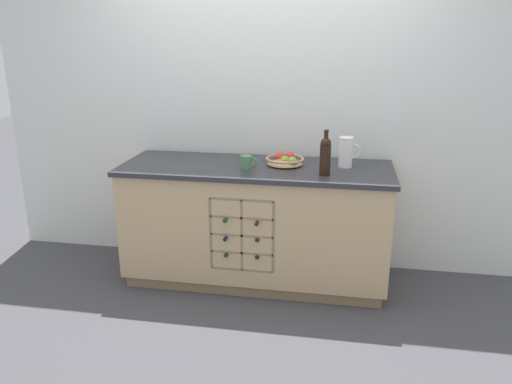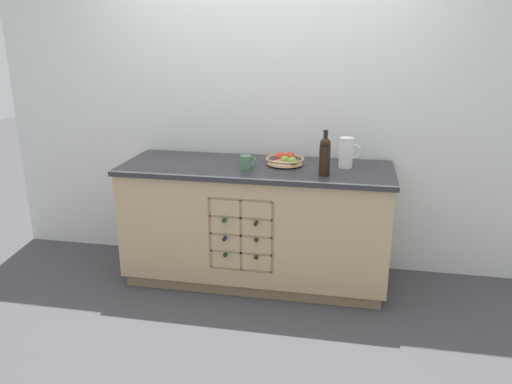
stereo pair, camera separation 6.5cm
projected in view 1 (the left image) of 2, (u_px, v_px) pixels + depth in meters
The scene contains 7 objects.
ground_plane at pixel (256, 278), 3.92m from camera, with size 14.00×14.00×0.00m, color #424247.
back_wall at pixel (265, 108), 3.92m from camera, with size 4.40×0.06×2.55m, color silver.
kitchen_island at pixel (256, 223), 3.78m from camera, with size 1.99×0.73×0.91m.
fruit_bowl at pixel (285, 160), 3.67m from camera, with size 0.29×0.29×0.09m.
white_pitcher at pixel (346, 152), 3.59m from camera, with size 0.16×0.11×0.22m.
ceramic_mug at pixel (247, 162), 3.55m from camera, with size 0.12×0.08×0.10m.
standing_wine_bottle at pixel (325, 155), 3.37m from camera, with size 0.08×0.08×0.31m.
Camera 1 is at (0.61, -3.48, 1.84)m, focal length 35.00 mm.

